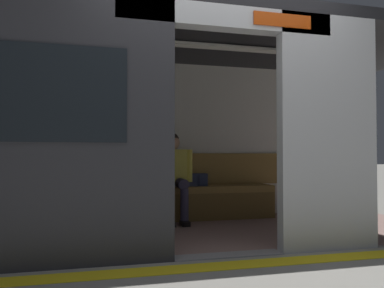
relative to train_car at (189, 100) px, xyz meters
The scene contains 8 objects.
ground_plane 1.85m from the train_car, 93.70° to the left, with size 60.00×60.00×0.00m, color gray.
platform_edge_strip 2.04m from the train_car, 92.90° to the left, with size 8.00×0.24×0.01m, color yellow.
train_car is the anchor object (origin of this frame).
bench_seat 1.46m from the train_car, 94.48° to the right, with size 2.70×0.44×0.46m.
person_seated 1.18m from the train_car, 89.35° to the right, with size 0.55×0.68×1.19m.
handbag 1.38m from the train_car, 110.80° to the right, with size 0.26×0.15×0.17m.
book 1.45m from the train_car, 66.83° to the right, with size 0.15×0.22×0.03m, color gold.
grab_pole_door 0.86m from the train_car, 61.01° to the left, with size 0.04×0.04×2.17m, color silver.
Camera 1 is at (1.21, 3.35, 0.88)m, focal length 37.75 mm.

